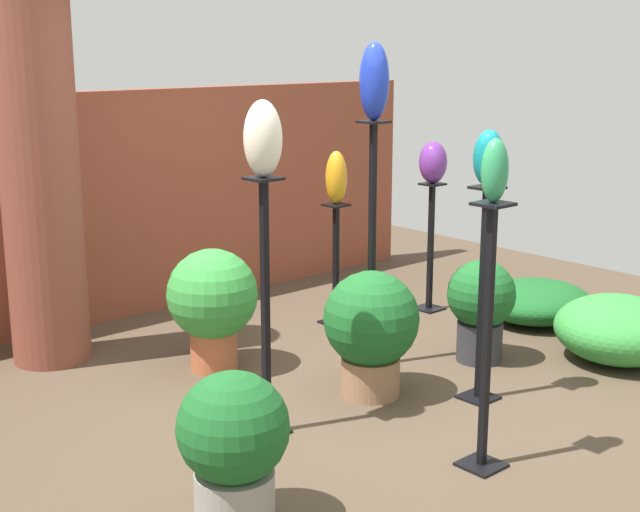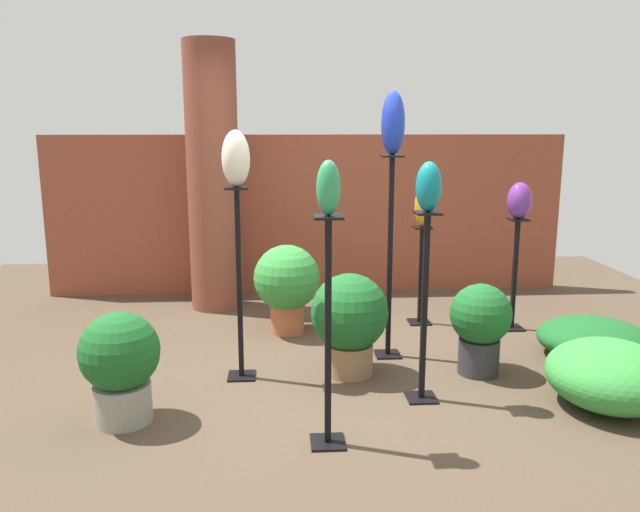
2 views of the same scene
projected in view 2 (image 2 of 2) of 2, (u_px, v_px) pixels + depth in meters
name	position (u px, v px, depth m)	size (l,w,h in m)	color
ground_plane	(324.00, 372.00, 4.67)	(8.00, 8.00, 0.00)	#4C3D2D
brick_wall_back	(308.00, 215.00, 6.82)	(5.60, 0.12, 1.72)	brown
brick_pillar	(213.00, 178.00, 6.12)	(0.51, 0.51, 2.61)	brown
pedestal_teal	(424.00, 316.00, 4.10)	(0.20, 0.20, 1.27)	black
pedestal_amber	(421.00, 280.00, 5.76)	(0.20, 0.20, 0.91)	black
pedestal_jade	(328.00, 343.00, 3.50)	(0.20, 0.20, 1.34)	black
pedestal_cobalt	(390.00, 265.00, 4.87)	(0.20, 0.20, 1.59)	black
pedestal_ivory	(239.00, 292.00, 4.45)	(0.20, 0.20, 1.40)	black
pedestal_violet	(514.00, 280.00, 5.59)	(0.20, 0.20, 1.01)	black
art_vase_teal	(429.00, 187.00, 3.93)	(0.16, 0.18, 0.32)	#0F727A
art_vase_amber	(423.00, 205.00, 5.62)	(0.15, 0.16, 0.39)	orange
art_vase_jade	(328.00, 188.00, 3.32)	(0.13, 0.13, 0.30)	#2D9356
art_vase_cobalt	(393.00, 123.00, 4.64)	(0.18, 0.19, 0.48)	#192D9E
art_vase_ivory	(236.00, 159.00, 4.26)	(0.19, 0.20, 0.39)	beige
art_vase_violet	(519.00, 201.00, 5.44)	(0.21, 0.22, 0.32)	#6B2D8C
potted_plant_mid_right	(120.00, 362.00, 3.82)	(0.49, 0.49, 0.70)	gray
potted_plant_mid_left	(349.00, 319.00, 4.56)	(0.57, 0.57, 0.76)	#936B4C
potted_plant_front_left	(480.00, 323.00, 4.58)	(0.45, 0.45, 0.68)	#2D2D33
potted_plant_front_right	(287.00, 282.00, 5.49)	(0.58, 0.58, 0.79)	#B25B38
foliage_bed_east	(593.00, 338.00, 4.96)	(0.87, 0.82, 0.31)	#195923
foliage_bed_west	(611.00, 375.00, 4.06)	(0.82, 0.85, 0.44)	#338C38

